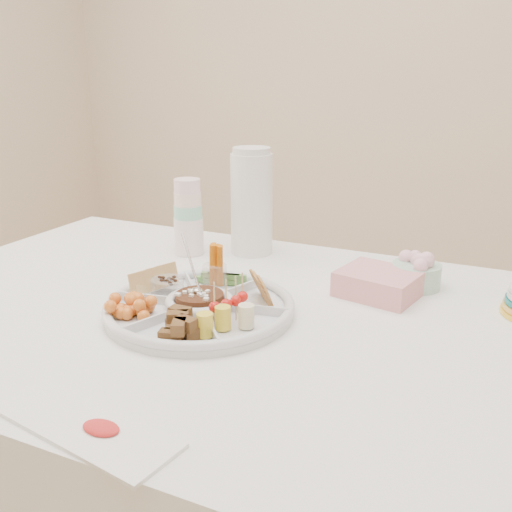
% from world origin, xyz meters
% --- Properties ---
extents(wall_back, '(4.00, 0.02, 2.70)m').
position_xyz_m(wall_back, '(0.00, 2.00, 1.35)').
color(wall_back, beige).
rests_on(wall_back, ground).
extents(dining_table, '(1.52, 1.02, 0.76)m').
position_xyz_m(dining_table, '(0.00, 0.00, 0.38)').
color(dining_table, white).
rests_on(dining_table, floor).
extents(party_tray, '(0.44, 0.44, 0.04)m').
position_xyz_m(party_tray, '(-0.01, -0.05, 0.78)').
color(party_tray, silver).
rests_on(party_tray, dining_table).
extents(bean_dip, '(0.11, 0.11, 0.04)m').
position_xyz_m(bean_dip, '(-0.01, -0.05, 0.79)').
color(bean_dip, '#3D2718').
rests_on(bean_dip, party_tray).
extents(tortillas, '(0.11, 0.11, 0.06)m').
position_xyz_m(tortillas, '(0.09, 0.04, 0.80)').
color(tortillas, '#9B5B36').
rests_on(tortillas, party_tray).
extents(carrot_cucumber, '(0.12, 0.12, 0.10)m').
position_xyz_m(carrot_cucumber, '(-0.03, 0.08, 0.82)').
color(carrot_cucumber, '#CD6609').
rests_on(carrot_cucumber, party_tray).
extents(pita_raisins, '(0.11, 0.11, 0.05)m').
position_xyz_m(pita_raisins, '(-0.13, -0.00, 0.80)').
color(pita_raisins, '#DDAB58').
rests_on(pita_raisins, party_tray).
extents(cherries, '(0.13, 0.13, 0.04)m').
position_xyz_m(cherries, '(-0.11, -0.13, 0.79)').
color(cherries, '#CC7832').
rests_on(cherries, party_tray).
extents(granola_chunks, '(0.12, 0.12, 0.05)m').
position_xyz_m(granola_chunks, '(0.02, -0.17, 0.79)').
color(granola_chunks, '#472311').
rests_on(granola_chunks, party_tray).
extents(banana_tomato, '(0.11, 0.11, 0.08)m').
position_xyz_m(banana_tomato, '(0.11, -0.09, 0.82)').
color(banana_tomato, '#FCE99B').
rests_on(banana_tomato, party_tray).
extents(cup_stack, '(0.09, 0.09, 0.22)m').
position_xyz_m(cup_stack, '(-0.24, 0.30, 0.87)').
color(cup_stack, beige).
rests_on(cup_stack, dining_table).
extents(thermos, '(0.12, 0.12, 0.29)m').
position_xyz_m(thermos, '(-0.09, 0.38, 0.90)').
color(thermos, white).
rests_on(thermos, dining_table).
extents(flower_bowl, '(0.12, 0.12, 0.08)m').
position_xyz_m(flower_bowl, '(0.36, 0.30, 0.80)').
color(flower_bowl, '#94CEB1').
rests_on(flower_bowl, dining_table).
extents(napkin_stack, '(0.19, 0.17, 0.05)m').
position_xyz_m(napkin_stack, '(0.30, 0.22, 0.79)').
color(napkin_stack, pink).
rests_on(napkin_stack, dining_table).
extents(placemat, '(0.31, 0.15, 0.01)m').
position_xyz_m(placemat, '(0.04, -0.45, 0.76)').
color(placemat, '#EDEDCE').
rests_on(placemat, dining_table).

